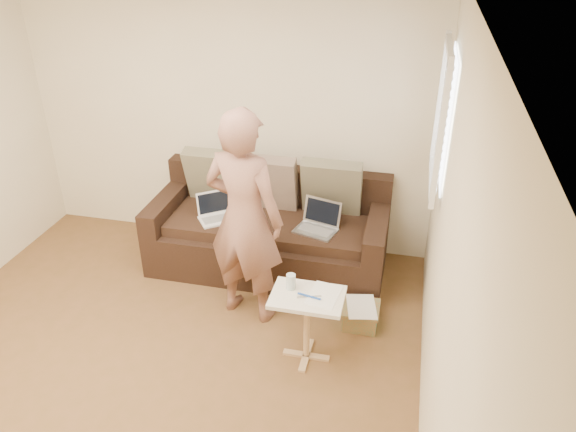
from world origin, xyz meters
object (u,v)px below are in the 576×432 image
object	(u,v)px
side_table	(307,327)
laptop_silver	(315,231)
laptop_white	(218,220)
striped_box	(361,315)
drinking_glass	(291,282)
sofa	(269,227)
person	(244,218)

from	to	relation	value
side_table	laptop_silver	bearing A→B (deg)	97.34
laptop_white	striped_box	distance (m)	1.58
laptop_silver	laptop_white	xyz separation A→B (m)	(-0.92, 0.00, 0.00)
laptop_silver	drinking_glass	distance (m)	0.98
sofa	person	bearing A→B (deg)	-89.64
laptop_white	side_table	size ratio (longest dim) A/B	0.57
sofa	drinking_glass	bearing A→B (deg)	-67.05
person	striped_box	size ratio (longest dim) A/B	6.13
drinking_glass	side_table	bearing A→B (deg)	-23.02
sofa	laptop_white	world-z (taller)	sofa
laptop_white	side_table	bearing A→B (deg)	-81.42
person	striped_box	distance (m)	1.27
laptop_silver	drinking_glass	bearing A→B (deg)	-74.77
laptop_silver	person	world-z (taller)	person
laptop_white	striped_box	bearing A→B (deg)	-58.30
person	striped_box	xyz separation A→B (m)	(0.97, 0.04, -0.82)
laptop_silver	laptop_white	distance (m)	0.92
laptop_silver	side_table	size ratio (longest dim) A/B	0.61
side_table	drinking_glass	xyz separation A→B (m)	(-0.14, 0.06, 0.35)
laptop_white	person	world-z (taller)	person
sofa	striped_box	size ratio (longest dim) A/B	7.39
sofa	drinking_glass	distance (m)	1.22
sofa	laptop_silver	xyz separation A→B (m)	(0.47, -0.14, 0.10)
side_table	person	bearing A→B (deg)	143.69
side_table	striped_box	world-z (taller)	side_table
sofa	person	size ratio (longest dim) A/B	1.20
laptop_silver	side_table	distance (m)	1.06
person	drinking_glass	bearing A→B (deg)	152.41
laptop_silver	striped_box	distance (m)	0.85
side_table	striped_box	size ratio (longest dim) A/B	1.97
person	drinking_glass	size ratio (longest dim) A/B	15.22
side_table	drinking_glass	distance (m)	0.38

